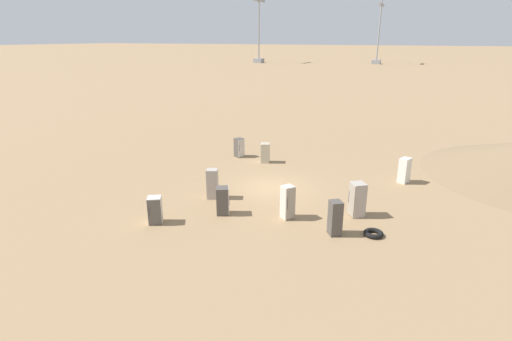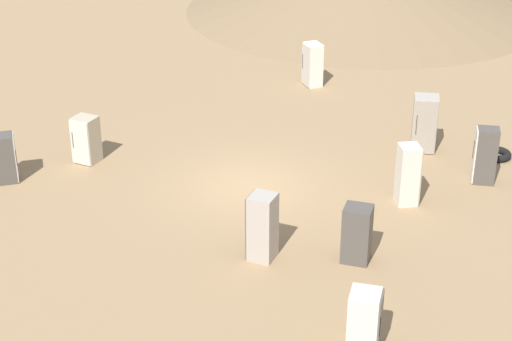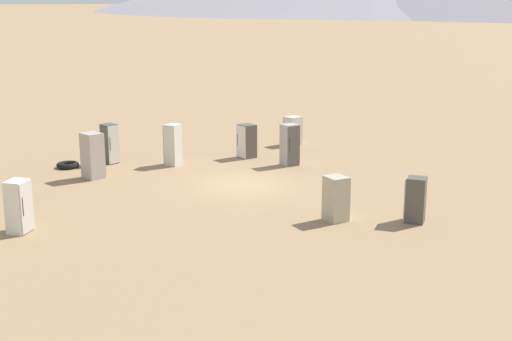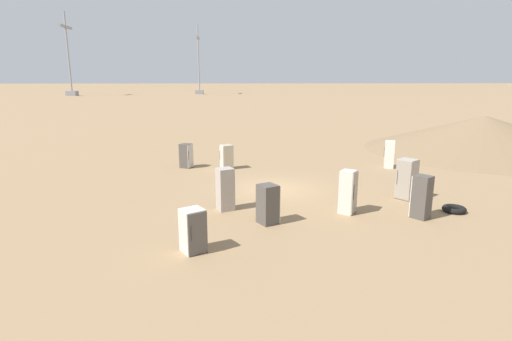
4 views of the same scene
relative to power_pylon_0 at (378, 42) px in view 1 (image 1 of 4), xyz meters
name	(u,v)px [view 1 (image 1 of 4)]	position (x,y,z in m)	size (l,w,h in m)	color
ground_plane	(271,187)	(-134.51, -13.84, -7.74)	(1000.00, 1000.00, 0.00)	#937551
power_pylon_0	(378,42)	(0.00, 0.00, 0.00)	(8.71, 2.99, 24.89)	gray
power_pylon_1	(259,40)	(-11.60, 42.53, 0.76)	(9.56, 3.28, 27.32)	gray
discarded_fridge_0	(335,218)	(-139.28, -19.28, -6.84)	(0.88, 0.86, 1.80)	#4C4742
discarded_fridge_1	(223,201)	(-139.47, -12.97, -6.95)	(0.96, 0.95, 1.57)	#4C4742
discarded_fridge_2	(155,210)	(-141.99, -10.25, -7.01)	(0.97, 0.97, 1.47)	beige
discarded_fridge_3	(212,184)	(-137.68, -11.25, -6.81)	(0.88, 0.87, 1.86)	#A89E93
discarded_fridge_4	(265,153)	(-129.51, -11.25, -6.97)	(0.91, 0.89, 1.54)	#B2A88E
discarded_fridge_5	(239,148)	(-128.96, -8.65, -6.96)	(0.88, 0.89, 1.55)	#4C4742
discarded_fridge_6	(404,170)	(-129.81, -21.71, -6.87)	(0.91, 0.84, 1.73)	silver
discarded_fridge_7	(288,202)	(-138.47, -16.46, -6.81)	(0.86, 0.86, 1.86)	beige
discarded_fridge_8	(357,200)	(-136.59, -19.85, -6.78)	(1.06, 1.05, 1.93)	#A89E93
scrap_tire	(373,233)	(-138.62, -21.13, -7.62)	(0.99, 0.99, 0.24)	black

